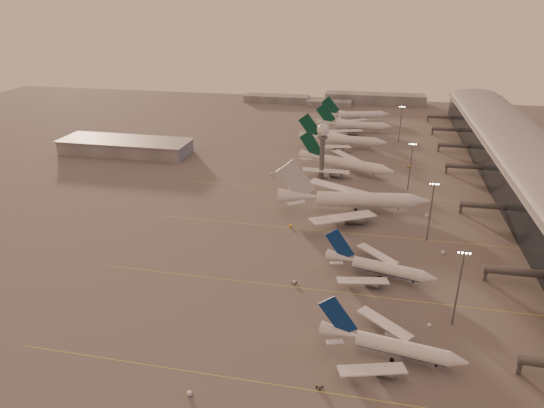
# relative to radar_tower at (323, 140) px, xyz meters

# --- Properties ---
(ground) EXTENTS (700.00, 700.00, 0.00)m
(ground) POSITION_rel_radar_tower_xyz_m (-5.00, -120.00, -20.95)
(ground) COLOR #575555
(ground) RESTS_ON ground
(taxiway_markings) EXTENTS (180.00, 185.25, 0.02)m
(taxiway_markings) POSITION_rel_radar_tower_xyz_m (25.00, -64.00, -20.94)
(taxiway_markings) COLOR gold
(taxiway_markings) RESTS_ON ground
(terminal) EXTENTS (57.00, 362.00, 23.04)m
(terminal) POSITION_rel_radar_tower_xyz_m (102.88, -9.91, -10.43)
(terminal) COLOR black
(terminal) RESTS_ON ground
(hangar) EXTENTS (82.00, 27.00, 8.50)m
(hangar) POSITION_rel_radar_tower_xyz_m (-125.00, 20.00, -16.63)
(hangar) COLOR slate
(hangar) RESTS_ON ground
(radar_tower) EXTENTS (6.40, 6.40, 31.10)m
(radar_tower) POSITION_rel_radar_tower_xyz_m (0.00, 0.00, 0.00)
(radar_tower) COLOR #53565A
(radar_tower) RESTS_ON ground
(mast_a) EXTENTS (3.60, 0.56, 25.00)m
(mast_a) POSITION_rel_radar_tower_xyz_m (53.00, -120.00, -7.21)
(mast_a) COLOR #53565A
(mast_a) RESTS_ON ground
(mast_b) EXTENTS (3.60, 0.56, 25.00)m
(mast_b) POSITION_rel_radar_tower_xyz_m (50.00, -65.00, -7.21)
(mast_b) COLOR #53565A
(mast_b) RESTS_ON ground
(mast_c) EXTENTS (3.60, 0.56, 25.00)m
(mast_c) POSITION_rel_radar_tower_xyz_m (45.00, -10.00, -7.21)
(mast_c) COLOR #53565A
(mast_c) RESTS_ON ground
(mast_d) EXTENTS (3.60, 0.56, 25.00)m
(mast_d) POSITION_rel_radar_tower_xyz_m (43.00, 80.00, -7.21)
(mast_d) COLOR #53565A
(mast_d) RESTS_ON ground
(distant_horizon) EXTENTS (165.00, 37.50, 9.00)m
(distant_horizon) POSITION_rel_radar_tower_xyz_m (-2.38, 205.14, -17.06)
(distant_horizon) COLOR slate
(distant_horizon) RESTS_ON ground
(narrowbody_near) EXTENTS (39.86, 31.59, 15.64)m
(narrowbody_near) POSITION_rel_radar_tower_xyz_m (34.68, -138.64, -17.78)
(narrowbody_near) COLOR silver
(narrowbody_near) RESTS_ON ground
(narrowbody_mid) EXTENTS (38.81, 30.63, 15.38)m
(narrowbody_mid) POSITION_rel_radar_tower_xyz_m (31.34, -97.20, -17.83)
(narrowbody_mid) COLOR silver
(narrowbody_mid) RESTS_ON ground
(widebody_white) EXTENTS (68.54, 54.57, 24.19)m
(widebody_white) POSITION_rel_radar_tower_xyz_m (19.40, -42.23, -16.76)
(widebody_white) COLOR silver
(widebody_white) RESTS_ON ground
(greentail_a) EXTENTS (54.56, 43.29, 20.71)m
(greentail_a) POSITION_rel_radar_tower_xyz_m (12.01, 11.85, -17.29)
(greentail_a) COLOR silver
(greentail_a) RESTS_ON ground
(greentail_b) EXTENTS (57.86, 46.59, 21.01)m
(greentail_b) POSITION_rel_radar_tower_xyz_m (6.76, 60.23, -17.24)
(greentail_b) COLOR silver
(greentail_b) RESTS_ON ground
(greentail_c) EXTENTS (54.91, 44.36, 19.95)m
(greentail_c) POSITION_rel_radar_tower_xyz_m (11.85, 102.55, -17.43)
(greentail_c) COLOR silver
(greentail_c) RESTS_ON ground
(greentail_d) EXTENTS (53.45, 42.51, 20.04)m
(greentail_d) POSITION_rel_radar_tower_xyz_m (11.66, 136.44, -17.41)
(greentail_d) COLOR silver
(greentail_d) RESTS_ON ground
(gsv_truck_a) EXTENTS (5.64, 4.27, 2.17)m
(gsv_truck_a) POSITION_rel_radar_tower_xyz_m (-13.05, -162.56, -19.84)
(gsv_truck_a) COLOR silver
(gsv_truck_a) RESTS_ON ground
(gsv_tug_near) EXTENTS (3.24, 3.62, 0.89)m
(gsv_tug_near) POSITION_rel_radar_tower_xyz_m (17.44, -153.88, -20.49)
(gsv_tug_near) COLOR #585A5D
(gsv_tug_near) RESTS_ON ground
(gsv_catering_a) EXTENTS (4.66, 3.61, 3.50)m
(gsv_catering_a) POSITION_rel_radar_tower_xyz_m (46.42, -122.57, -19.20)
(gsv_catering_a) COLOR silver
(gsv_catering_a) RESTS_ON ground
(gsv_tug_mid) EXTENTS (3.47, 2.87, 0.86)m
(gsv_tug_mid) POSITION_rel_radar_tower_xyz_m (3.29, -107.73, -20.51)
(gsv_tug_mid) COLOR silver
(gsv_tug_mid) RESTS_ON ground
(gsv_truck_b) EXTENTS (6.29, 2.94, 2.45)m
(gsv_truck_b) POSITION_rel_radar_tower_xyz_m (55.55, -75.70, -19.70)
(gsv_truck_b) COLOR silver
(gsv_truck_b) RESTS_ON ground
(gsv_truck_c) EXTENTS (5.48, 4.30, 2.12)m
(gsv_truck_c) POSITION_rel_radar_tower_xyz_m (-5.20, -64.29, -19.87)
(gsv_truck_c) COLOR yellow
(gsv_truck_c) RESTS_ON ground
(gsv_catering_b) EXTENTS (5.79, 3.60, 4.41)m
(gsv_catering_b) POSITION_rel_radar_tower_xyz_m (52.03, -41.61, -18.74)
(gsv_catering_b) COLOR silver
(gsv_catering_b) RESTS_ON ground
(gsv_tug_far) EXTENTS (2.99, 3.87, 0.97)m
(gsv_tug_far) POSITION_rel_radar_tower_xyz_m (5.37, -24.39, -20.45)
(gsv_tug_far) COLOR silver
(gsv_tug_far) RESTS_ON ground
(gsv_truck_d) EXTENTS (2.77, 5.03, 1.92)m
(gsv_truck_d) POSITION_rel_radar_tower_xyz_m (-27.18, -1.88, -19.97)
(gsv_truck_d) COLOR silver
(gsv_truck_d) RESTS_ON ground
(gsv_tug_hangar) EXTENTS (3.90, 2.89, 1.00)m
(gsv_tug_hangar) POSITION_rel_radar_tower_xyz_m (47.62, 27.81, -20.44)
(gsv_tug_hangar) COLOR yellow
(gsv_tug_hangar) RESTS_ON ground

